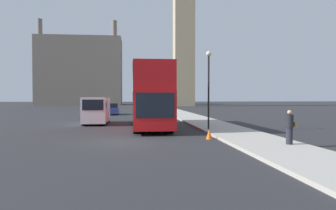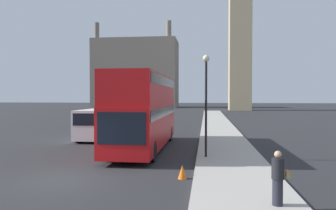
{
  "view_description": "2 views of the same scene",
  "coord_description": "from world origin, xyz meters",
  "px_view_note": "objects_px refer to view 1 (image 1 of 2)",
  "views": [
    {
      "loc": [
        0.38,
        -17.06,
        2.34
      ],
      "look_at": [
        2.95,
        7.2,
        1.74
      ],
      "focal_mm": 35.0,
      "sensor_mm": 36.0,
      "label": 1
    },
    {
      "loc": [
        5.5,
        -12.36,
        3.32
      ],
      "look_at": [
        2.26,
        15.21,
        2.57
      ],
      "focal_mm": 35.0,
      "sensor_mm": 36.0,
      "label": 2
    }
  ],
  "objects_px": {
    "red_double_decker_bus": "(150,94)",
    "pedestrian": "(290,127)",
    "white_van": "(96,110)",
    "parked_sedan": "(111,110)",
    "street_lamp": "(209,77)"
  },
  "relations": [
    {
      "from": "street_lamp",
      "to": "parked_sedan",
      "type": "bearing_deg",
      "value": 109.88
    },
    {
      "from": "red_double_decker_bus",
      "to": "parked_sedan",
      "type": "relative_size",
      "value": 2.55
    },
    {
      "from": "parked_sedan",
      "to": "white_van",
      "type": "bearing_deg",
      "value": -90.98
    },
    {
      "from": "street_lamp",
      "to": "white_van",
      "type": "bearing_deg",
      "value": 140.09
    },
    {
      "from": "white_van",
      "to": "parked_sedan",
      "type": "distance_m",
      "value": 15.28
    },
    {
      "from": "parked_sedan",
      "to": "street_lamp",
      "type": "bearing_deg",
      "value": -70.12
    },
    {
      "from": "red_double_decker_bus",
      "to": "parked_sedan",
      "type": "bearing_deg",
      "value": 102.31
    },
    {
      "from": "red_double_decker_bus",
      "to": "white_van",
      "type": "height_order",
      "value": "red_double_decker_bus"
    },
    {
      "from": "red_double_decker_bus",
      "to": "pedestrian",
      "type": "xyz_separation_m",
      "value": [
        5.92,
        -10.42,
        -1.62
      ]
    },
    {
      "from": "red_double_decker_bus",
      "to": "white_van",
      "type": "relative_size",
      "value": 2.1
    },
    {
      "from": "pedestrian",
      "to": "white_van",
      "type": "bearing_deg",
      "value": 125.78
    },
    {
      "from": "red_double_decker_bus",
      "to": "parked_sedan",
      "type": "height_order",
      "value": "red_double_decker_bus"
    },
    {
      "from": "white_van",
      "to": "street_lamp",
      "type": "distance_m",
      "value": 11.08
    },
    {
      "from": "pedestrian",
      "to": "parked_sedan",
      "type": "bearing_deg",
      "value": 108.83
    },
    {
      "from": "red_double_decker_bus",
      "to": "street_lamp",
      "type": "relative_size",
      "value": 2.12
    }
  ]
}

